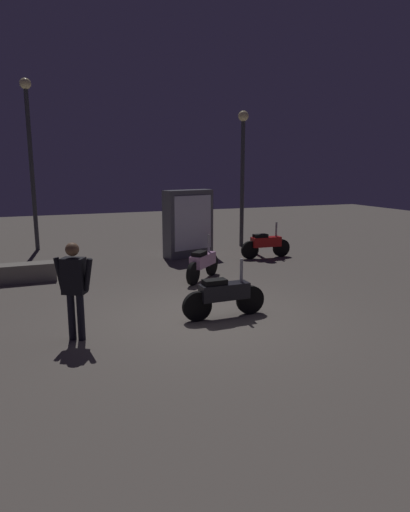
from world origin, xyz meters
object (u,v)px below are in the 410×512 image
object	(u,v)px
motorcycle_pink_parked_left	(203,263)
streetlamp_near	(30,145)
motorcycle_black_foreground	(224,295)
person_rider_beside	(74,283)
kiosk_billboard	(188,223)
motorcycle_red_parked_right	(266,244)
streetlamp_far	(243,161)

from	to	relation	value
motorcycle_pink_parked_left	streetlamp_near	world-z (taller)	streetlamp_near
motorcycle_black_foreground	person_rider_beside	bearing A→B (deg)	-178.04
kiosk_billboard	person_rider_beside	bearing A→B (deg)	40.96
motorcycle_red_parked_right	person_rider_beside	size ratio (longest dim) A/B	1.02
motorcycle_red_parked_right	streetlamp_near	distance (m)	8.38
streetlamp_near	streetlamp_far	bearing A→B (deg)	-15.59
motorcycle_pink_parked_left	motorcycle_black_foreground	bearing A→B (deg)	-146.70
motorcycle_red_parked_right	streetlamp_near	bearing A→B (deg)	149.47
motorcycle_pink_parked_left	streetlamp_far	distance (m)	5.67
person_rider_beside	streetlamp_far	size ratio (longest dim) A/B	0.35
motorcycle_pink_parked_left	person_rider_beside	size ratio (longest dim) A/B	0.78
person_rider_beside	streetlamp_near	distance (m)	9.24
motorcycle_pink_parked_left	streetlamp_far	xyz separation A→B (m)	(3.05, 4.04, 2.56)
motorcycle_pink_parked_left	person_rider_beside	distance (m)	4.49
motorcycle_pink_parked_left	streetlamp_far	bearing A→B (deg)	9.38
streetlamp_near	motorcycle_pink_parked_left	bearing A→B (deg)	-57.36
motorcycle_black_foreground	streetlamp_far	bearing A→B (deg)	60.93
streetlamp_near	streetlamp_far	distance (m)	7.13
streetlamp_near	streetlamp_far	xyz separation A→B (m)	(6.85, -1.91, -0.51)
kiosk_billboard	streetlamp_far	bearing A→B (deg)	-170.65
motorcycle_red_parked_right	person_rider_beside	xyz separation A→B (m)	(-6.18, -4.78, 0.53)
person_rider_beside	streetlamp_far	distance (m)	9.68
streetlamp_near	kiosk_billboard	bearing A→B (deg)	-33.68
motorcycle_pink_parked_left	streetlamp_near	size ratio (longest dim) A/B	0.23
streetlamp_far	motorcycle_pink_parked_left	bearing A→B (deg)	-127.04
motorcycle_black_foreground	kiosk_billboard	distance (m)	5.95
person_rider_beside	kiosk_billboard	xyz separation A→B (m)	(4.02, 5.90, 0.09)
person_rider_beside	motorcycle_red_parked_right	bearing A→B (deg)	-22.71
motorcycle_black_foreground	motorcycle_red_parked_right	size ratio (longest dim) A/B	1.00
streetlamp_near	motorcycle_red_parked_right	bearing A→B (deg)	-31.70
motorcycle_pink_parked_left	streetlamp_far	size ratio (longest dim) A/B	0.27
motorcycle_red_parked_right	streetlamp_far	xyz separation A→B (m)	(0.22, 2.18, 2.56)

